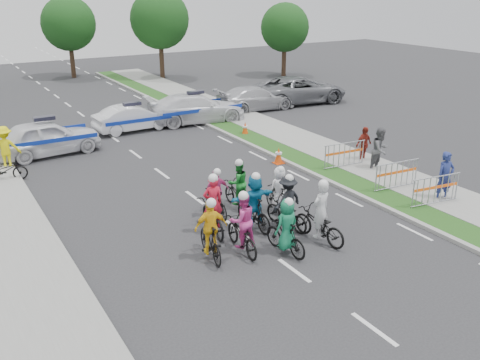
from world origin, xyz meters
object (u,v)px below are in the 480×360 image
police_car_0 (47,138)px  marshal_hiviz (5,147)px  civilian_sedan (255,98)px  tree_1 (160,19)px  police_car_1 (133,118)px  spectator_2 (364,145)px  rider_2 (242,229)px  rider_3 (211,235)px  spectator_0 (445,177)px  rider_9 (216,198)px  tree_2 (285,28)px  barrier_0 (435,191)px  spectator_1 (380,150)px  rider_7 (279,194)px  rider_8 (238,190)px  rider_6 (212,213)px  barrier_2 (344,156)px  police_car_2 (196,108)px  tree_4 (68,24)px  civilian_suv (300,90)px  cone_0 (279,156)px  rider_5 (254,205)px  rider_0 (319,221)px  cone_1 (245,129)px  rider_1 (286,232)px  parked_bike (4,171)px  rider_4 (287,207)px

police_car_0 → marshal_hiviz: bearing=112.8°
civilian_sedan → tree_1: 13.87m
police_car_1 → spectator_2: (6.62, -9.96, 0.11)m
rider_2 → rider_3: bearing=-0.6°
police_car_0 → police_car_1: police_car_0 is taller
civilian_sedan → spectator_0: spectator_0 is taller
rider_9 → civilian_sedan: size_ratio=0.34×
rider_9 → tree_2: tree_2 is taller
barrier_0 → spectator_1: bearing=74.1°
rider_7 → spectator_1: spectator_1 is taller
rider_2 → rider_8: 3.12m
spectator_1 → tree_2: bearing=52.2°
rider_3 → rider_6: bearing=-110.7°
barrier_2 → spectator_2: bearing=11.8°
police_car_1 → barrier_2: (5.32, -10.23, -0.11)m
police_car_2 → rider_2: bearing=166.9°
police_car_1 → tree_4: (1.62, 18.07, 3.52)m
civilian_suv → cone_0: (-8.06, -9.29, -0.50)m
rider_5 → rider_6: size_ratio=0.95×
rider_0 → barrier_0: size_ratio=1.01×
rider_6 → tree_2: bearing=-119.8°
rider_5 → police_car_1: (0.91, 13.17, -0.13)m
police_car_1 → rider_7: bearing=178.7°
police_car_1 → police_car_0: bearing=109.5°
police_car_2 → barrier_0: bearing=-164.8°
tree_2 → cone_0: bearing=-125.8°
rider_2 → marshal_hiviz: bearing=-62.5°
rider_6 → cone_1: rider_6 is taller
tree_1 → tree_4: 7.22m
cone_0 → rider_8: bearing=-140.5°
rider_1 → cone_1: (5.49, 11.22, -0.34)m
rider_2 → police_car_1: bearing=-92.7°
rider_3 → spectator_1: size_ratio=1.03×
police_car_0 → tree_1: size_ratio=0.68×
tree_2 → rider_1: bearing=-125.1°
police_car_1 → tree_2: 19.69m
rider_1 → marshal_hiviz: (-5.58, 11.97, 0.21)m
rider_5 → rider_8: (0.38, 1.65, -0.13)m
spectator_1 → tree_4: 29.80m
rider_1 → barrier_2: bearing=-148.8°
rider_0 → parked_bike: 12.52m
rider_2 → rider_4: rider_2 is taller
police_car_2 → spectator_0: 14.74m
rider_4 → police_car_0: (-4.73, 11.63, 0.09)m
marshal_hiviz → tree_4: tree_4 is taller
rider_0 → civilian_suv: bearing=-133.4°
police_car_0 → tree_1: (12.36, 16.08, 3.74)m
rider_1 → tree_4: bearing=-100.4°
parked_bike → tree_1: bearing=-29.5°
rider_0 → marshal_hiviz: (-6.86, 11.86, 0.24)m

